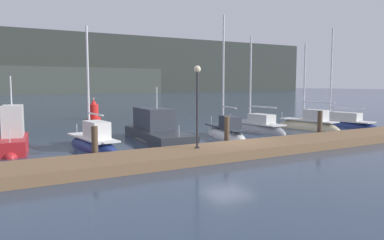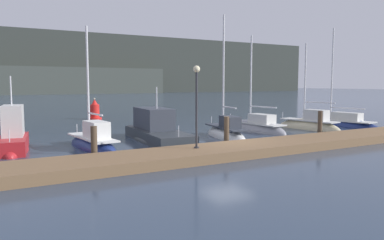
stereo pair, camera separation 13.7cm
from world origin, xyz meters
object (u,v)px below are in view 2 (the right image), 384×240
at_px(sailboat_berth_3, 93,145).
at_px(sailboat_berth_8, 337,125).
at_px(motorboat_berth_2, 13,143).
at_px(motorboat_berth_4, 157,135).
at_px(channel_buoy, 95,111).
at_px(dock_lamppost, 197,93).
at_px(sailboat_berth_6, 255,130).
at_px(sailboat_berth_7, 309,127).
at_px(sailboat_berth_5, 226,135).

bearing_deg(sailboat_berth_3, sailboat_berth_8, 2.03).
height_order(motorboat_berth_2, motorboat_berth_4, motorboat_berth_2).
height_order(sailboat_berth_3, channel_buoy, sailboat_berth_3).
bearing_deg(channel_buoy, dock_lamppost, -92.38).
relative_size(sailboat_berth_6, sailboat_berth_7, 1.06).
bearing_deg(sailboat_berth_3, sailboat_berth_7, 0.94).
bearing_deg(sailboat_berth_5, sailboat_berth_7, 4.73).
xyz_separation_m(sailboat_berth_6, sailboat_berth_8, (8.06, -0.57, 0.01)).
bearing_deg(motorboat_berth_4, sailboat_berth_5, -15.40).
bearing_deg(sailboat_berth_8, sailboat_berth_7, -173.14).
bearing_deg(sailboat_berth_7, sailboat_berth_6, 166.96).
bearing_deg(sailboat_berth_8, sailboat_berth_5, -174.60).
xyz_separation_m(sailboat_berth_5, channel_buoy, (-3.95, 16.65, 0.61)).
relative_size(motorboat_berth_2, dock_lamppost, 1.24).
distance_m(sailboat_berth_3, sailboat_berth_6, 12.15).
xyz_separation_m(sailboat_berth_3, sailboat_berth_5, (8.37, -0.40, -0.01)).
bearing_deg(sailboat_berth_6, sailboat_berth_3, -173.94).
bearing_deg(channel_buoy, sailboat_berth_3, -105.23).
height_order(sailboat_berth_7, channel_buoy, sailboat_berth_7).
distance_m(sailboat_berth_8, dock_lamppost, 17.79).
xyz_separation_m(sailboat_berth_3, sailboat_berth_6, (12.08, 1.28, -0.06)).
xyz_separation_m(sailboat_berth_5, sailboat_berth_6, (3.71, 1.68, -0.05)).
distance_m(channel_buoy, dock_lamppost, 21.39).
xyz_separation_m(sailboat_berth_3, sailboat_berth_8, (20.14, 0.71, -0.05)).
distance_m(motorboat_berth_4, sailboat_berth_5, 4.43).
bearing_deg(channel_buoy, motorboat_berth_4, -91.18).
bearing_deg(sailboat_berth_6, dock_lamppost, -143.65).
height_order(sailboat_berth_5, dock_lamppost, sailboat_berth_5).
xyz_separation_m(sailboat_berth_7, channel_buoy, (-12.03, 15.98, 0.63)).
relative_size(sailboat_berth_3, motorboat_berth_4, 0.94).
height_order(sailboat_berth_5, sailboat_berth_8, sailboat_berth_8).
xyz_separation_m(motorboat_berth_2, sailboat_berth_8, (23.91, -0.47, -0.28)).
height_order(sailboat_berth_3, sailboat_berth_7, sailboat_berth_3).
bearing_deg(sailboat_berth_6, sailboat_berth_5, -155.61).
bearing_deg(sailboat_berth_8, channel_buoy, 135.32).
bearing_deg(dock_lamppost, channel_buoy, 87.62).
xyz_separation_m(sailboat_berth_6, sailboat_berth_7, (4.38, -1.01, 0.04)).
relative_size(motorboat_berth_2, sailboat_berth_7, 0.66).
xyz_separation_m(motorboat_berth_4, sailboat_berth_7, (12.35, -0.50, -0.19)).
bearing_deg(dock_lamppost, sailboat_berth_6, 36.35).
bearing_deg(channel_buoy, sailboat_berth_5, -76.67).
height_order(sailboat_berth_6, channel_buoy, sailboat_berth_6).
bearing_deg(sailboat_berth_6, motorboat_berth_2, -179.63).
bearing_deg(dock_lamppost, sailboat_berth_5, 43.62).
bearing_deg(dock_lamppost, motorboat_berth_4, 84.41).
xyz_separation_m(sailboat_berth_3, sailboat_berth_7, (16.46, 0.27, -0.02)).
height_order(motorboat_berth_2, dock_lamppost, dock_lamppost).
bearing_deg(sailboat_berth_8, motorboat_berth_2, 178.88).
distance_m(sailboat_berth_3, channel_buoy, 16.85).
distance_m(sailboat_berth_3, motorboat_berth_4, 4.18).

